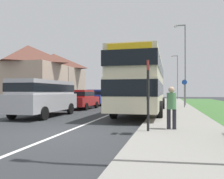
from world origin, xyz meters
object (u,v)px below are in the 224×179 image
parked_van_silver (44,95)px  parked_car_red (81,99)px  pedestrian_at_stop (172,106)px  street_lamp_far (177,75)px  cycle_route_sign (184,92)px  street_lamp_mid (184,60)px  bus_stop_sign (148,90)px  double_decker_bus (142,82)px  parked_car_grey (110,96)px  parked_car_blue (98,97)px

parked_van_silver → parked_car_red: parked_van_silver is taller
pedestrian_at_stop → parked_car_red: bearing=126.6°
parked_van_silver → street_lamp_far: street_lamp_far is taller
parked_van_silver → cycle_route_sign: cycle_route_sign is taller
street_lamp_mid → pedestrian_at_stop: bearing=-95.3°
parked_van_silver → street_lamp_mid: 14.93m
street_lamp_mid → street_lamp_far: (-0.08, 18.20, -0.18)m
bus_stop_sign → street_lamp_far: (2.14, 34.23, 2.92)m
double_decker_bus → cycle_route_sign: bearing=60.7°
double_decker_bus → street_lamp_far: bearing=83.3°
double_decker_bus → pedestrian_at_stop: 7.16m
street_lamp_mid → double_decker_bus: bearing=-110.6°
parked_car_red → bus_stop_sign: bus_stop_sign is taller
parked_car_red → pedestrian_at_stop: bearing=-53.4°
cycle_route_sign → street_lamp_mid: street_lamp_mid is taller
parked_car_grey → street_lamp_mid: 10.85m
cycle_route_sign → parked_van_silver: bearing=-135.5°
double_decker_bus → pedestrian_at_stop: size_ratio=6.63×
parked_car_red → parked_van_silver: bearing=-90.3°
bus_stop_sign → street_lamp_mid: street_lamp_mid is taller
street_lamp_mid → street_lamp_far: size_ratio=1.04×
double_decker_bus → parked_car_grey: (-5.65, 13.59, -1.23)m
bus_stop_sign → street_lamp_far: size_ratio=0.33×
street_lamp_mid → street_lamp_far: street_lamp_mid is taller
parked_van_silver → parked_car_blue: bearing=90.6°
pedestrian_at_stop → cycle_route_sign: cycle_route_sign is taller
double_decker_bus → street_lamp_far: size_ratio=1.42×
bus_stop_sign → cycle_route_sign: size_ratio=1.03×
double_decker_bus → street_lamp_mid: (3.23, 8.60, 2.49)m
double_decker_bus → street_lamp_mid: 9.52m
bus_stop_sign → street_lamp_far: 34.42m
cycle_route_sign → street_lamp_far: (0.10, 21.37, 3.03)m
cycle_route_sign → street_lamp_mid: (0.19, 3.17, 3.21)m
parked_car_grey → pedestrian_at_stop: bearing=-69.9°
parked_car_blue → street_lamp_far: size_ratio=0.52×
double_decker_bus → street_lamp_far: (3.14, 26.80, 2.32)m
parked_car_grey → street_lamp_far: size_ratio=0.52×
parked_car_grey → street_lamp_far: bearing=56.3°
pedestrian_at_stop → parked_van_silver: bearing=152.6°
parked_car_grey → bus_stop_sign: size_ratio=1.56×
parked_van_silver → bus_stop_sign: bus_stop_sign is taller
parked_car_blue → bus_stop_sign: size_ratio=1.55×
cycle_route_sign → parked_car_grey: bearing=136.8°
parked_car_blue → pedestrian_at_stop: 16.73m
cycle_route_sign → street_lamp_far: 21.59m
cycle_route_sign → street_lamp_mid: bearing=86.7°
cycle_route_sign → double_decker_bus: bearing=-119.3°
double_decker_bus → parked_car_blue: 9.99m
double_decker_bus → bus_stop_sign: (1.01, -7.43, -0.60)m
double_decker_bus → parked_car_grey: double_decker_bus is taller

